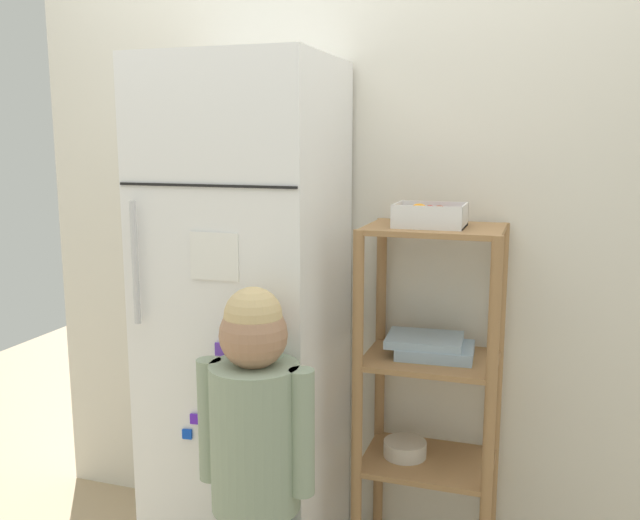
{
  "coord_description": "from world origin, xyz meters",
  "views": [
    {
      "loc": [
        0.7,
        -2.08,
        1.52
      ],
      "look_at": [
        0.01,
        0.02,
        1.13
      ],
      "focal_mm": 38.33,
      "sensor_mm": 36.0,
      "label": 1
    }
  ],
  "objects_px": {
    "pantry_shelf_unit": "(429,377)",
    "fruit_bin": "(431,216)",
    "refrigerator": "(247,322)",
    "child_standing": "(255,436)"
  },
  "relations": [
    {
      "from": "pantry_shelf_unit",
      "to": "refrigerator",
      "type": "bearing_deg",
      "value": -170.81
    },
    {
      "from": "child_standing",
      "to": "fruit_bin",
      "type": "xyz_separation_m",
      "value": [
        0.41,
        0.48,
        0.6
      ]
    },
    {
      "from": "refrigerator",
      "to": "child_standing",
      "type": "distance_m",
      "value": 0.5
    },
    {
      "from": "child_standing",
      "to": "pantry_shelf_unit",
      "type": "xyz_separation_m",
      "value": [
        0.42,
        0.5,
        0.05
      ]
    },
    {
      "from": "child_standing",
      "to": "pantry_shelf_unit",
      "type": "height_order",
      "value": "pantry_shelf_unit"
    },
    {
      "from": "pantry_shelf_unit",
      "to": "fruit_bin",
      "type": "xyz_separation_m",
      "value": [
        -0.0,
        -0.02,
        0.55
      ]
    },
    {
      "from": "refrigerator",
      "to": "pantry_shelf_unit",
      "type": "xyz_separation_m",
      "value": [
        0.62,
        0.1,
        -0.16
      ]
    },
    {
      "from": "child_standing",
      "to": "fruit_bin",
      "type": "height_order",
      "value": "fruit_bin"
    },
    {
      "from": "refrigerator",
      "to": "fruit_bin",
      "type": "distance_m",
      "value": 0.73
    },
    {
      "from": "refrigerator",
      "to": "fruit_bin",
      "type": "xyz_separation_m",
      "value": [
        0.62,
        0.08,
        0.38
      ]
    }
  ]
}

